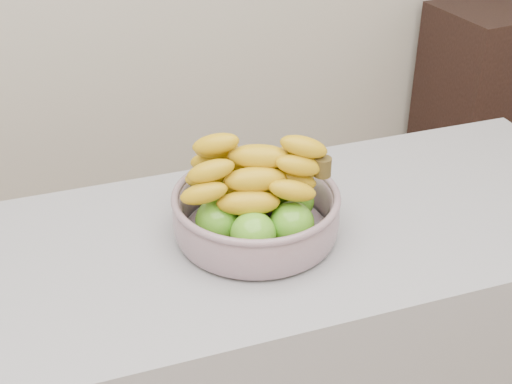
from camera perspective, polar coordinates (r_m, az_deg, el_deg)
cabinet at (r=3.23m, az=17.82°, el=6.45°), size 0.53×0.44×0.88m
fruit_bowl at (r=1.41m, az=-0.02°, el=-1.26°), size 0.33×0.33×0.20m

